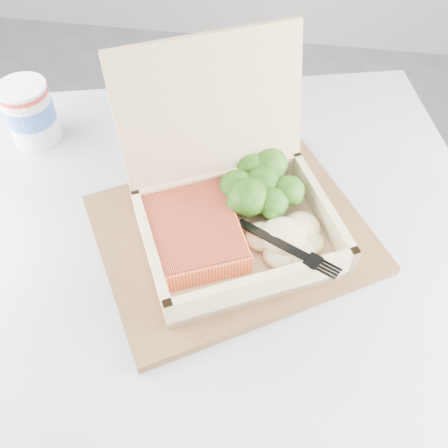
% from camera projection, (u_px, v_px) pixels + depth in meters
% --- Properties ---
extents(cafe_table, '(0.88, 0.88, 0.70)m').
position_uv_depth(cafe_table, '(219.00, 324.00, 0.75)').
color(cafe_table, black).
rests_on(cafe_table, floor).
extents(serving_tray, '(0.41, 0.39, 0.01)m').
position_uv_depth(serving_tray, '(232.00, 234.00, 0.63)').
color(serving_tray, brown).
rests_on(serving_tray, cafe_table).
extents(takeout_container, '(0.30, 0.29, 0.21)m').
position_uv_depth(takeout_container, '(230.00, 194.00, 0.59)').
color(takeout_container, tan).
rests_on(takeout_container, serving_tray).
extents(salmon_fillet, '(0.15, 0.17, 0.03)m').
position_uv_depth(salmon_fillet, '(193.00, 229.00, 0.59)').
color(salmon_fillet, '#FC5F31').
rests_on(salmon_fillet, takeout_container).
extents(broccoli_pile, '(0.12, 0.12, 0.04)m').
position_uv_depth(broccoli_pile, '(263.00, 188.00, 0.63)').
color(broccoli_pile, '#387319').
rests_on(broccoli_pile, takeout_container).
extents(mashed_potatoes, '(0.09, 0.08, 0.03)m').
position_uv_depth(mashed_potatoes, '(283.00, 237.00, 0.58)').
color(mashed_potatoes, beige).
rests_on(mashed_potatoes, takeout_container).
extents(plastic_fork, '(0.13, 0.09, 0.02)m').
position_uv_depth(plastic_fork, '(259.00, 231.00, 0.57)').
color(plastic_fork, black).
rests_on(plastic_fork, mashed_potatoes).
extents(paper_cup, '(0.07, 0.07, 0.09)m').
position_uv_depth(paper_cup, '(29.00, 111.00, 0.72)').
color(paper_cup, silver).
rests_on(paper_cup, cafe_table).
extents(receipt, '(0.11, 0.15, 0.00)m').
position_uv_depth(receipt, '(243.00, 137.00, 0.75)').
color(receipt, silver).
rests_on(receipt, cafe_table).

